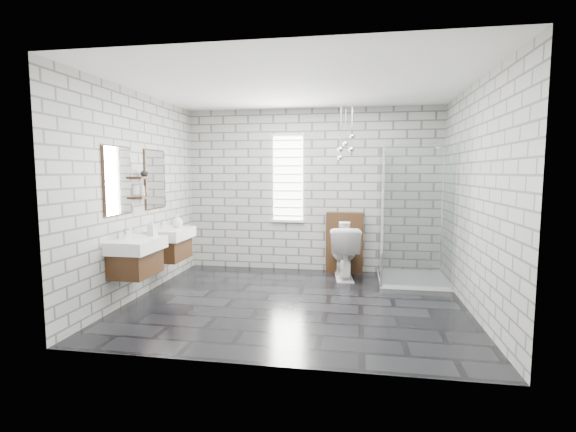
% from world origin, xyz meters
% --- Properties ---
extents(floor, '(4.20, 3.60, 0.02)m').
position_xyz_m(floor, '(0.00, 0.00, -0.01)').
color(floor, black).
rests_on(floor, ground).
extents(ceiling, '(4.20, 3.60, 0.02)m').
position_xyz_m(ceiling, '(0.00, 0.00, 2.71)').
color(ceiling, white).
rests_on(ceiling, wall_back).
extents(wall_back, '(4.20, 0.02, 2.70)m').
position_xyz_m(wall_back, '(0.00, 1.81, 1.35)').
color(wall_back, '#A6A6A1').
rests_on(wall_back, floor).
extents(wall_front, '(4.20, 0.02, 2.70)m').
position_xyz_m(wall_front, '(0.00, -1.81, 1.35)').
color(wall_front, '#A6A6A1').
rests_on(wall_front, floor).
extents(wall_left, '(0.02, 3.60, 2.70)m').
position_xyz_m(wall_left, '(-2.11, 0.00, 1.35)').
color(wall_left, '#A6A6A1').
rests_on(wall_left, floor).
extents(wall_right, '(0.02, 3.60, 2.70)m').
position_xyz_m(wall_right, '(2.11, 0.00, 1.35)').
color(wall_right, '#A6A6A1').
rests_on(wall_right, floor).
extents(vanity_left, '(0.47, 0.70, 1.57)m').
position_xyz_m(vanity_left, '(-1.91, -0.53, 0.76)').
color(vanity_left, '#402613').
rests_on(vanity_left, wall_left).
extents(vanity_right, '(0.47, 0.70, 1.57)m').
position_xyz_m(vanity_right, '(-1.91, 0.41, 0.76)').
color(vanity_right, '#402613').
rests_on(vanity_right, wall_left).
extents(shelf_lower, '(0.14, 0.30, 0.03)m').
position_xyz_m(shelf_lower, '(-2.03, -0.05, 1.32)').
color(shelf_lower, '#402613').
rests_on(shelf_lower, wall_left).
extents(shelf_upper, '(0.14, 0.30, 0.03)m').
position_xyz_m(shelf_upper, '(-2.03, -0.05, 1.58)').
color(shelf_upper, '#402613').
rests_on(shelf_upper, wall_left).
extents(window, '(0.56, 0.05, 1.48)m').
position_xyz_m(window, '(-0.40, 1.78, 1.55)').
color(window, white).
rests_on(window, wall_back).
extents(cistern_panel, '(0.60, 0.20, 1.00)m').
position_xyz_m(cistern_panel, '(0.56, 1.70, 0.50)').
color(cistern_panel, '#402613').
rests_on(cistern_panel, floor).
extents(flush_plate, '(0.18, 0.01, 0.12)m').
position_xyz_m(flush_plate, '(0.56, 1.60, 0.80)').
color(flush_plate, silver).
rests_on(flush_plate, cistern_panel).
extents(shower_enclosure, '(1.00, 1.00, 2.03)m').
position_xyz_m(shower_enclosure, '(1.50, 1.18, 0.50)').
color(shower_enclosure, white).
rests_on(shower_enclosure, floor).
extents(pendant_cluster, '(0.26, 0.24, 0.87)m').
position_xyz_m(pendant_cluster, '(0.57, 1.36, 2.04)').
color(pendant_cluster, silver).
rests_on(pendant_cluster, ceiling).
extents(toilet, '(0.55, 0.85, 0.82)m').
position_xyz_m(toilet, '(0.56, 1.33, 0.41)').
color(toilet, white).
rests_on(toilet, floor).
extents(soap_bottle_a, '(0.11, 0.11, 0.21)m').
position_xyz_m(soap_bottle_a, '(-1.82, -0.23, 0.96)').
color(soap_bottle_a, '#B2B2B2').
rests_on(soap_bottle_a, vanity_left).
extents(soap_bottle_b, '(0.15, 0.15, 0.19)m').
position_xyz_m(soap_bottle_b, '(-1.85, 0.58, 0.95)').
color(soap_bottle_b, '#B2B2B2').
rests_on(soap_bottle_b, vanity_right).
extents(soap_bottle_c, '(0.09, 0.10, 0.19)m').
position_xyz_m(soap_bottle_c, '(-2.02, -0.08, 1.43)').
color(soap_bottle_c, '#B2B2B2').
rests_on(soap_bottle_c, shelf_lower).
extents(vase, '(0.10, 0.10, 0.11)m').
position_xyz_m(vase, '(-2.02, -0.01, 1.65)').
color(vase, '#B2B2B2').
rests_on(vase, shelf_upper).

